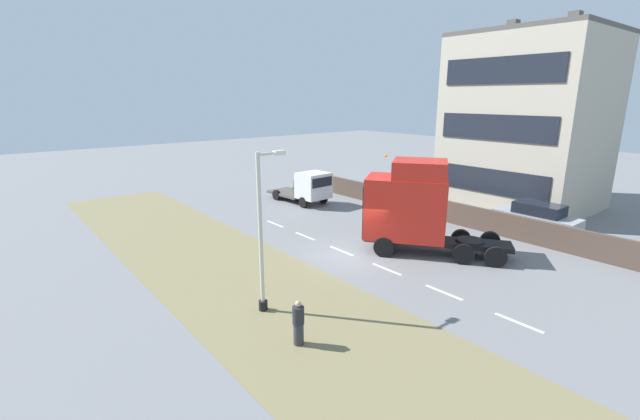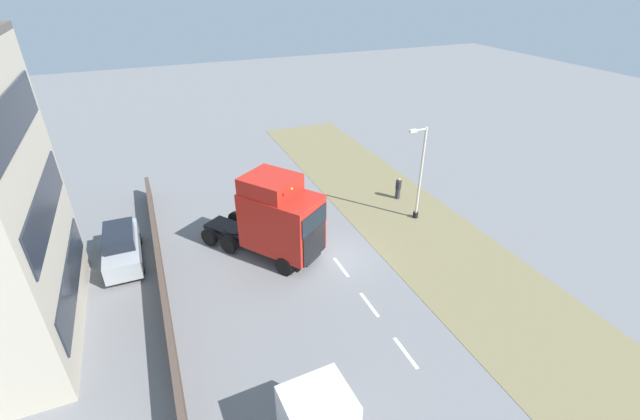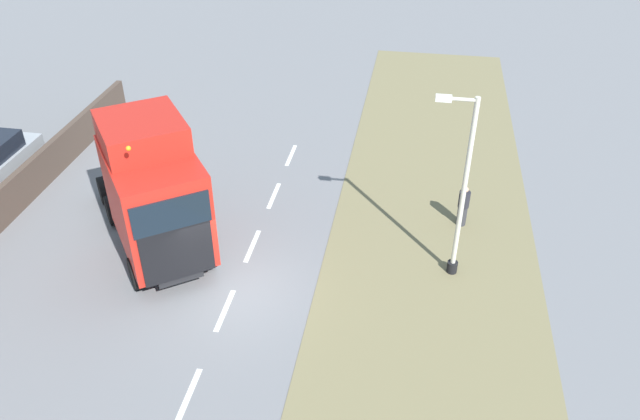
# 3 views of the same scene
# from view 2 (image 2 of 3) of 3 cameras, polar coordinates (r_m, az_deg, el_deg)

# --- Properties ---
(ground_plane) EXTENTS (120.00, 120.00, 0.00)m
(ground_plane) POSITION_cam_2_polar(r_m,az_deg,el_deg) (23.98, 1.92, -6.42)
(ground_plane) COLOR slate
(ground_plane) RESTS_ON ground
(grass_verge) EXTENTS (7.00, 44.00, 0.01)m
(grass_verge) POSITION_cam_2_polar(r_m,az_deg,el_deg) (26.63, 13.79, -3.31)
(grass_verge) COLOR olive
(grass_verge) RESTS_ON ground
(lane_markings) EXTENTS (0.16, 17.80, 0.00)m
(lane_markings) POSITION_cam_2_polar(r_m,az_deg,el_deg) (24.50, 1.24, -5.53)
(lane_markings) COLOR white
(lane_markings) RESTS_ON ground
(boundary_wall) EXTENTS (0.25, 24.00, 1.40)m
(boundary_wall) POSITION_cam_2_polar(r_m,az_deg,el_deg) (22.12, -20.16, -9.84)
(boundary_wall) COLOR #4C3D33
(boundary_wall) RESTS_ON ground
(lorry_cab) EXTENTS (6.16, 7.13, 4.99)m
(lorry_cab) POSITION_cam_2_polar(r_m,az_deg,el_deg) (22.89, -5.70, -1.18)
(lorry_cab) COLOR black
(lorry_cab) RESTS_ON ground
(parked_car) EXTENTS (1.89, 4.75, 1.92)m
(parked_car) POSITION_cam_2_polar(r_m,az_deg,el_deg) (25.60, -24.95, -4.44)
(parked_car) COLOR #9EA3A8
(parked_car) RESTS_ON ground
(lamp_post) EXTENTS (1.29, 0.34, 6.07)m
(lamp_post) POSITION_cam_2_polar(r_m,az_deg,el_deg) (27.07, 13.05, 4.04)
(lamp_post) COLOR black
(lamp_post) RESTS_ON ground
(pedestrian) EXTENTS (0.39, 0.39, 1.57)m
(pedestrian) POSITION_cam_2_polar(r_m,az_deg,el_deg) (30.15, 10.38, 2.83)
(pedestrian) COLOR #333338
(pedestrian) RESTS_ON ground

